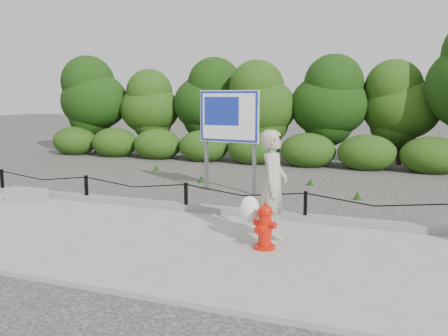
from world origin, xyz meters
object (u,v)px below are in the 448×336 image
fire_hydrant (265,227)px  concrete_block (27,195)px  pedestrian (272,188)px  advertising_sign (229,121)px

fire_hydrant → concrete_block: (-6.01, 1.32, -0.20)m
fire_hydrant → pedestrian: 0.67m
pedestrian → concrete_block: (-6.02, 0.94, -0.75)m
fire_hydrant → concrete_block: size_ratio=0.78×
pedestrian → concrete_block: pedestrian is taller
concrete_block → advertising_sign: size_ratio=0.36×
fire_hydrant → pedestrian: bearing=103.5°
concrete_block → pedestrian: bearing=-8.9°
fire_hydrant → advertising_sign: 5.00m
fire_hydrant → advertising_sign: size_ratio=0.28×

